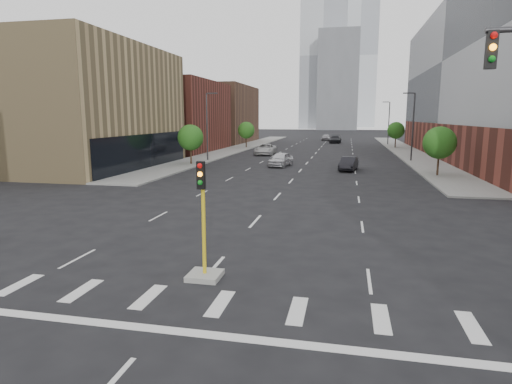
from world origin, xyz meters
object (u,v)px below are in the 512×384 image
(car_far_left, at_px, (265,149))
(car_deep_right, at_px, (335,139))
(car_mid_right, at_px, (349,164))
(car_near_left, at_px, (281,159))
(median_traffic_signal, at_px, (204,253))
(car_distant, at_px, (326,137))

(car_far_left, relative_size, car_deep_right, 1.06)
(car_deep_right, bearing_deg, car_mid_right, -83.21)
(car_near_left, distance_m, car_far_left, 16.20)
(median_traffic_signal, height_order, car_near_left, median_traffic_signal)
(car_distant, bearing_deg, car_far_left, -98.75)
(car_far_left, height_order, car_distant, car_far_left)
(car_mid_right, bearing_deg, car_deep_right, 101.94)
(median_traffic_signal, distance_m, car_near_left, 36.87)
(car_mid_right, relative_size, car_distant, 0.94)
(median_traffic_signal, relative_size, car_near_left, 0.88)
(median_traffic_signal, xyz_separation_m, car_far_left, (-7.61, 52.24, -0.11))
(median_traffic_signal, xyz_separation_m, car_near_left, (-2.80, 36.77, -0.12))
(car_mid_right, bearing_deg, car_far_left, 134.32)
(car_near_left, distance_m, car_deep_right, 48.77)
(median_traffic_signal, height_order, car_far_left, median_traffic_signal)
(car_near_left, xyz_separation_m, car_deep_right, (5.15, 48.50, 0.00))
(car_mid_right, xyz_separation_m, car_far_left, (-12.88, 17.96, 0.10))
(car_deep_right, bearing_deg, car_distant, 108.23)
(car_deep_right, bearing_deg, car_near_left, -92.54)
(median_traffic_signal, xyz_separation_m, car_deep_right, (2.36, 85.27, -0.12))
(median_traffic_signal, distance_m, car_mid_right, 34.68)
(car_near_left, relative_size, car_distant, 1.03)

